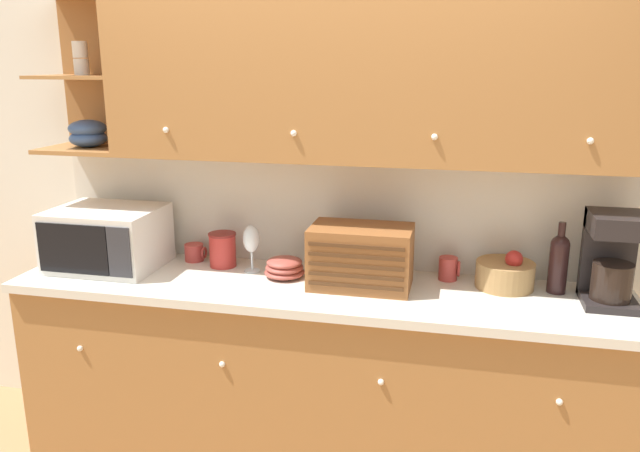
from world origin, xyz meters
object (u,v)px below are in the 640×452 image
Objects in this scene: mug_blue_second at (449,269)px; coffee_maker at (612,257)px; storage_canister at (223,250)px; bowl_stack_on_counter at (284,268)px; bread_box at (361,257)px; fruit_basket at (505,274)px; wine_glass at (251,240)px; wine_bottle at (559,261)px; microwave at (107,238)px; mug at (195,252)px.

coffee_maker reaches higher than mug_blue_second.
coffee_maker is at bearing -2.94° from storage_canister.
bowl_stack_on_counter is 1.40m from coffee_maker.
bread_box is 1.03m from coffee_maker.
coffee_maker is at bearing -12.30° from fruit_basket.
bowl_stack_on_counter is (0.17, -0.04, -0.11)m from wine_glass.
wine_bottle is (0.46, -0.06, 0.09)m from mug_blue_second.
wine_glass is 0.59× the size of coffee_maker.
fruit_basket is (0.99, 0.08, 0.02)m from bowl_stack_on_counter.
mug_blue_second is (1.08, 0.05, -0.03)m from storage_canister.
mug_blue_second is at bearing 172.81° from wine_bottle.
fruit_basket is 0.23m from wine_bottle.
mug_blue_second is at bearing 10.05° from bowl_stack_on_counter.
wine_glass reaches higher than bowl_stack_on_counter.
fruit_basket is at bearing 4.90° from bowl_stack_on_counter.
bowl_stack_on_counter is 0.60× the size of wine_bottle.
microwave is 0.56m from storage_canister.
microwave is 1.30× the size of coffee_maker.
mug is 0.18m from storage_canister.
storage_canister is (0.54, 0.13, -0.06)m from microwave.
storage_canister is at bearing 165.75° from bowl_stack_on_counter.
microwave reaches higher than fruit_basket.
coffee_maker is (0.65, -0.14, 0.14)m from mug_blue_second.
wine_glass is (0.33, -0.09, 0.11)m from mug.
microwave is 0.71m from wine_glass.
bowl_stack_on_counter is at bearing -14.96° from mug.
bowl_stack_on_counter is at bearing -169.95° from mug_blue_second.
wine_glass is 2.14× the size of mug_blue_second.
wine_bottle is at bearing 157.95° from coffee_maker.
wine_bottle reaches higher than microwave.
mug is at bearing 177.94° from wine_bottle.
bowl_stack_on_counter is 0.74× the size of fruit_basket.
fruit_basket is (1.16, 0.04, -0.09)m from wine_glass.
microwave is at bearing -178.96° from coffee_maker.
wine_glass is 1.57m from coffee_maker.
storage_canister is at bearing 179.97° from fruit_basket.
fruit_basket is at bearing 167.70° from coffee_maker.
bowl_stack_on_counter is at bearing 2.91° from microwave.
wine_glass is at bearing 6.93° from microwave.
mug is 0.57× the size of bowl_stack_on_counter.
mug_blue_second is 0.68m from coffee_maker.
microwave is 2.08m from wine_bottle.
bowl_stack_on_counter is 1.21m from wine_bottle.
coffee_maker is at bearing -11.74° from mug_blue_second.
fruit_basket is (0.63, 0.13, -0.07)m from bread_box.
bread_box is 0.43m from mug_blue_second.
storage_canister is 0.53× the size of wine_bottle.
bowl_stack_on_counter is (0.87, 0.04, -0.10)m from microwave.
wine_bottle is (0.84, 0.11, 0.01)m from bread_box.
coffee_maker reaches higher than fruit_basket.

